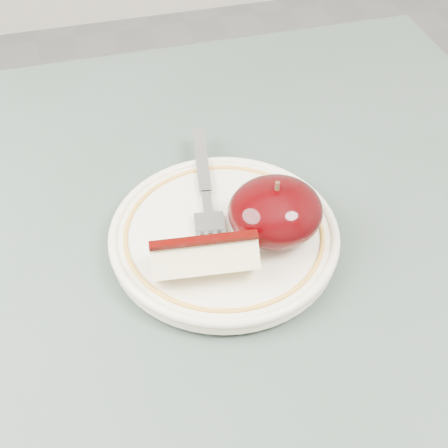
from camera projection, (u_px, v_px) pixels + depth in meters
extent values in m
cylinder|color=brown|center=(348.00, 237.00, 1.12)|extent=(0.05, 0.05, 0.71)
cube|color=#3E4D47|center=(153.00, 360.00, 0.51)|extent=(0.90, 0.90, 0.04)
cylinder|color=white|center=(224.00, 243.00, 0.57)|extent=(0.11, 0.11, 0.01)
cylinder|color=white|center=(224.00, 236.00, 0.56)|extent=(0.21, 0.21, 0.01)
torus|color=white|center=(224.00, 233.00, 0.56)|extent=(0.21, 0.21, 0.01)
torus|color=gold|center=(224.00, 231.00, 0.56)|extent=(0.18, 0.18, 0.00)
ellipsoid|color=black|center=(275.00, 211.00, 0.54)|extent=(0.08, 0.08, 0.05)
cylinder|color=#472D19|center=(277.00, 187.00, 0.52)|extent=(0.00, 0.00, 0.01)
cube|color=#F8E9B6|center=(204.00, 258.00, 0.51)|extent=(0.09, 0.05, 0.04)
cube|color=#340301|center=(204.00, 240.00, 0.50)|extent=(0.09, 0.02, 0.00)
cube|color=#97999F|center=(202.00, 159.00, 0.62)|extent=(0.03, 0.10, 0.00)
cube|color=#97999F|center=(207.00, 202.00, 0.58)|extent=(0.01, 0.03, 0.00)
cube|color=#97999F|center=(209.00, 222.00, 0.56)|extent=(0.03, 0.03, 0.00)
cube|color=#97999F|center=(226.00, 246.00, 0.54)|extent=(0.01, 0.04, 0.00)
cube|color=#97999F|center=(217.00, 247.00, 0.54)|extent=(0.01, 0.04, 0.00)
cube|color=#97999F|center=(208.00, 248.00, 0.54)|extent=(0.01, 0.04, 0.00)
cube|color=#97999F|center=(199.00, 248.00, 0.54)|extent=(0.01, 0.04, 0.00)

